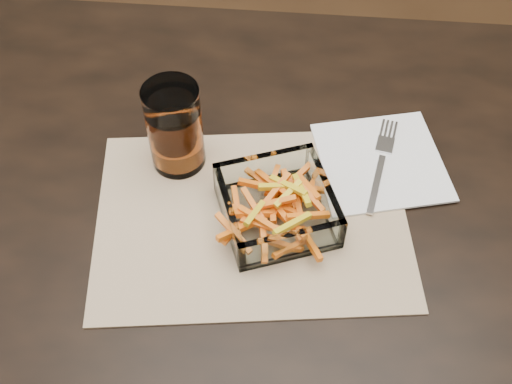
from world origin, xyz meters
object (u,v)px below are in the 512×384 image
(tumbler, at_px, (175,130))
(fork, at_px, (381,161))
(glass_bowl, at_px, (277,207))
(dining_table, at_px, (342,237))

(tumbler, height_order, fork, tumbler)
(glass_bowl, height_order, tumbler, tumbler)
(tumbler, xyz_separation_m, fork, (0.31, 0.02, -0.06))
(dining_table, distance_m, fork, 0.14)
(dining_table, distance_m, tumbler, 0.31)
(glass_bowl, distance_m, tumbler, 0.19)
(fork, bearing_deg, glass_bowl, -131.90)
(fork, bearing_deg, dining_table, -110.33)
(dining_table, relative_size, tumbler, 11.04)
(dining_table, distance_m, glass_bowl, 0.16)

